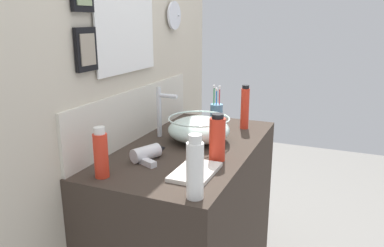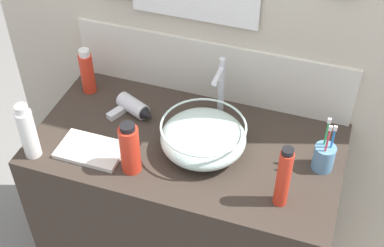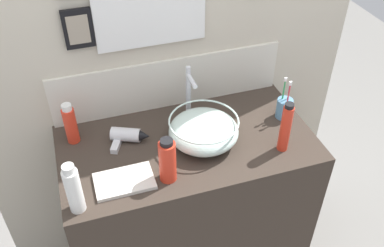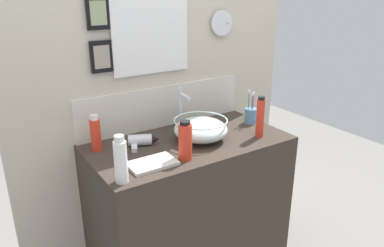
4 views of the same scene
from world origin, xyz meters
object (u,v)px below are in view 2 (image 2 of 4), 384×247
object	(u,v)px
spray_bottle	(130,149)
shampoo_bottle	(283,177)
toothbrush_cup	(324,157)
soap_dispenser	(87,72)
glass_bowl_sink	(203,137)
hand_towel	(91,150)
hair_drier	(134,108)
faucet	(221,85)
lotion_bottle	(28,132)

from	to	relation	value
spray_bottle	shampoo_bottle	bearing A→B (deg)	1.97
toothbrush_cup	soap_dispenser	bearing A→B (deg)	172.25
glass_bowl_sink	hand_towel	size ratio (longest dim) A/B	1.30
toothbrush_cup	hand_towel	size ratio (longest dim) A/B	0.90
hair_drier	soap_dispenser	xyz separation A→B (m)	(-0.23, 0.07, 0.06)
hair_drier	hand_towel	size ratio (longest dim) A/B	0.82
glass_bowl_sink	hand_towel	world-z (taller)	glass_bowl_sink
spray_bottle	hair_drier	bearing A→B (deg)	111.44
faucet	hand_towel	xyz separation A→B (m)	(-0.37, -0.33, -0.14)
hair_drier	toothbrush_cup	world-z (taller)	toothbrush_cup
glass_bowl_sink	shampoo_bottle	distance (m)	0.34
hair_drier	soap_dispenser	size ratio (longest dim) A/B	0.96
faucet	toothbrush_cup	world-z (taller)	faucet
glass_bowl_sink	shampoo_bottle	xyz separation A→B (m)	(0.30, -0.14, 0.05)
glass_bowl_sink	faucet	distance (m)	0.22
faucet	shampoo_bottle	size ratio (longest dim) A/B	1.06
soap_dispenser	spray_bottle	xyz separation A→B (m)	(0.33, -0.34, 0.00)
shampoo_bottle	hand_towel	world-z (taller)	shampoo_bottle
faucet	shampoo_bottle	distance (m)	0.46
glass_bowl_sink	faucet	world-z (taller)	faucet
toothbrush_cup	soap_dispenser	size ratio (longest dim) A/B	1.07
glass_bowl_sink	spray_bottle	size ratio (longest dim) A/B	1.49
toothbrush_cup	soap_dispenser	distance (m)	0.95
faucet	soap_dispenser	xyz separation A→B (m)	(-0.53, -0.02, -0.05)
shampoo_bottle	soap_dispenser	distance (m)	0.90
shampoo_bottle	soap_dispenser	world-z (taller)	shampoo_bottle
faucet	hand_towel	bearing A→B (deg)	-138.02
hair_drier	shampoo_bottle	xyz separation A→B (m)	(0.61, -0.25, 0.09)
glass_bowl_sink	lotion_bottle	bearing A→B (deg)	-159.66
faucet	soap_dispenser	bearing A→B (deg)	-177.54
toothbrush_cup	spray_bottle	distance (m)	0.65
hair_drier	lotion_bottle	bearing A→B (deg)	-128.83
glass_bowl_sink	shampoo_bottle	bearing A→B (deg)	-25.42
glass_bowl_sink	faucet	xyz separation A→B (m)	(0.00, 0.20, 0.08)
spray_bottle	lotion_bottle	bearing A→B (deg)	-172.80
glass_bowl_sink	lotion_bottle	size ratio (longest dim) A/B	1.36
glass_bowl_sink	hand_towel	bearing A→B (deg)	-160.41
shampoo_bottle	hand_towel	bearing A→B (deg)	178.97
toothbrush_cup	shampoo_bottle	distance (m)	0.23
faucet	shampoo_bottle	xyz separation A→B (m)	(0.30, -0.35, -0.03)
toothbrush_cup	shampoo_bottle	size ratio (longest dim) A/B	0.88
shampoo_bottle	soap_dispenser	size ratio (longest dim) A/B	1.22
faucet	soap_dispenser	world-z (taller)	faucet
hair_drier	hand_towel	bearing A→B (deg)	-105.31
faucet	lotion_bottle	world-z (taller)	faucet
hair_drier	toothbrush_cup	xyz separation A→B (m)	(0.72, -0.05, 0.02)
hand_towel	shampoo_bottle	bearing A→B (deg)	-1.03
faucet	soap_dispenser	distance (m)	0.54
lotion_bottle	shampoo_bottle	size ratio (longest dim) A/B	0.93
faucet	hand_towel	world-z (taller)	faucet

